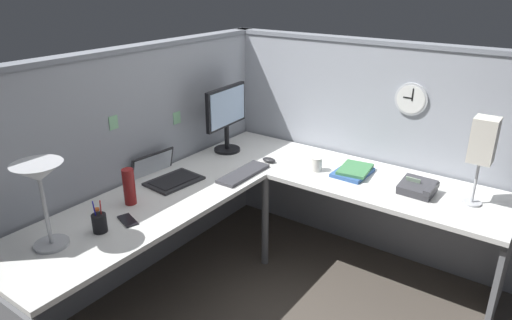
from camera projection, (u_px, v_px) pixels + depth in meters
The scene contains 19 objects.
ground_plane at pixel (271, 281), 3.21m from camera, with size 6.80×6.80×0.00m, color #4C443D.
cubicle_wall_back at pixel (135, 165), 3.11m from camera, with size 2.57×0.12×1.58m.
cubicle_wall_right at pixel (366, 147), 3.43m from camera, with size 0.12×2.37×1.58m.
desk at pixel (265, 211), 2.84m from camera, with size 2.35×2.15×0.73m.
monitor at pixel (226, 114), 3.43m from camera, with size 0.46×0.20×0.50m.
laptop at pixel (165, 175), 3.05m from camera, with size 0.37×0.41×0.22m.
keyboard at pixel (243, 174), 3.11m from camera, with size 0.43×0.14×0.02m, color #38383D.
computer_mouse at pixel (269, 160), 3.32m from camera, with size 0.06×0.10×0.03m, color #232326.
desk_lamp_dome at pixel (39, 179), 2.17m from camera, with size 0.24×0.24×0.44m.
pen_cup at pixel (99, 223), 2.41m from camera, with size 0.08×0.08×0.18m.
cell_phone at pixel (128, 220), 2.53m from camera, with size 0.07×0.14×0.01m, color black.
thermos_flask at pixel (129, 187), 2.68m from camera, with size 0.07×0.07×0.22m, color maroon.
office_phone at pixel (418, 188), 2.83m from camera, with size 0.20×0.21×0.11m.
book_stack at pixel (354, 171), 3.12m from camera, with size 0.30×0.23×0.04m.
desk_lamp_paper at pixel (483, 143), 2.58m from camera, with size 0.13×0.13×0.53m.
coffee_mug at pixel (316, 164), 3.16m from camera, with size 0.08×0.08×0.10m, color silver.
wall_clock at pixel (411, 99), 3.07m from camera, with size 0.04×0.22×0.22m.
pinned_note_leftmost at pixel (177, 118), 3.26m from camera, with size 0.07×0.00×0.09m, color #8CCC99.
pinned_note_middle at pixel (113, 123), 2.81m from camera, with size 0.07×0.00×0.09m, color #8CCC99.
Camera 1 is at (-2.23, -1.46, 1.99)m, focal length 32.24 mm.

